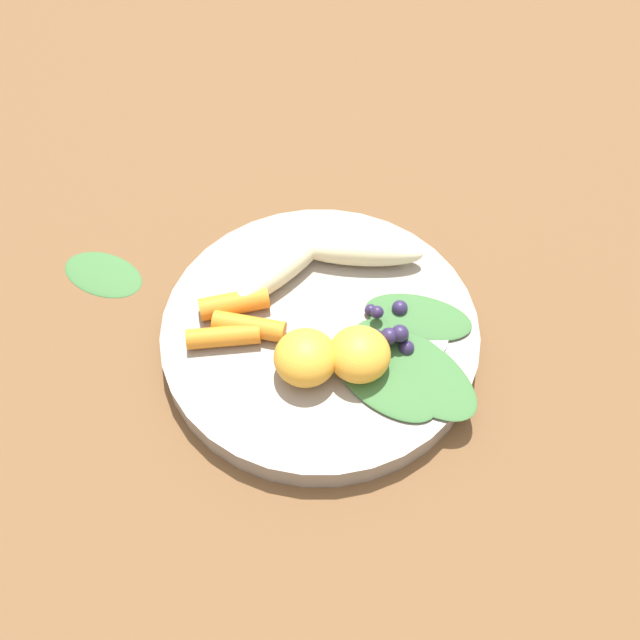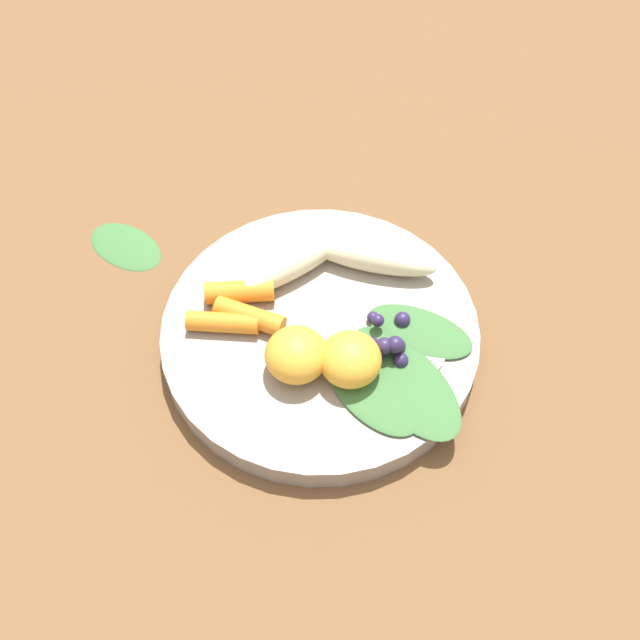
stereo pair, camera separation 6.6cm
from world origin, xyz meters
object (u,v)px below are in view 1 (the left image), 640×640
Objects in this scene: bowl at (320,334)px; banana_peeled_right at (358,251)px; kale_leaf_stray at (103,273)px; banana_peeled_left at (282,267)px; orange_segment_near at (359,354)px.

banana_peeled_right is (-0.07, 0.04, 0.03)m from bowl.
bowl is 0.22m from kale_leaf_stray.
kale_leaf_stray is (-0.10, -0.20, -0.01)m from bowl.
banana_peeled_left is 2.26× the size of orange_segment_near.
bowl reaches higher than kale_leaf_stray.
bowl is at bearing -147.33° from orange_segment_near.
bowl is 0.07m from banana_peeled_left.
bowl is 2.37× the size of banana_peeled_right.
orange_segment_near is (0.04, 0.03, 0.03)m from bowl.
bowl is at bearing -174.70° from kale_leaf_stray.
bowl is 3.40× the size of kale_leaf_stray.
banana_peeled_right is (-0.01, 0.07, 0.00)m from banana_peeled_left.
orange_segment_near reaches higher than banana_peeled_left.
banana_peeled_left and banana_peeled_right have the same top height.
kale_leaf_stray is (-0.14, -0.23, -0.04)m from orange_segment_near.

